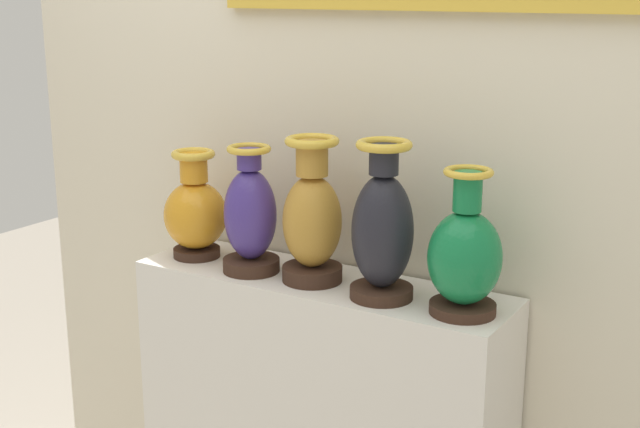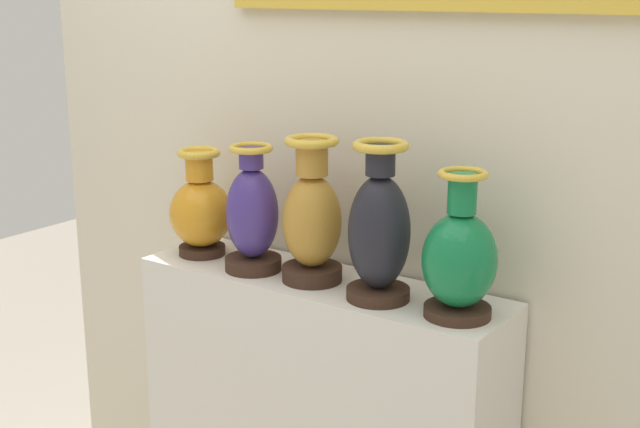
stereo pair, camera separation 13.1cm
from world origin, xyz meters
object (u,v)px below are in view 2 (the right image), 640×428
vase_amber (201,210)px  vase_indigo (252,216)px  vase_ochre (312,219)px  vase_emerald (459,259)px  vase_onyx (379,230)px

vase_amber → vase_indigo: 0.21m
vase_indigo → vase_ochre: bearing=5.9°
vase_amber → vase_emerald: bearing=-1.3°
vase_ochre → vase_onyx: (0.21, -0.02, 0.01)m
vase_indigo → vase_emerald: (0.61, 0.01, -0.01)m
vase_ochre → vase_indigo: bearing=-174.1°
vase_indigo → vase_ochre: (0.18, 0.02, 0.02)m
vase_ochre → vase_onyx: vase_onyx is taller
vase_amber → vase_onyx: 0.61m
vase_amber → vase_indigo: size_ratio=0.89×
vase_ochre → vase_amber: bearing=179.2°
vase_amber → vase_onyx: (0.61, -0.03, 0.04)m
vase_amber → vase_ochre: vase_ochre is taller
vase_onyx → vase_emerald: size_ratio=1.13×
vase_ochre → vase_emerald: bearing=-1.8°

